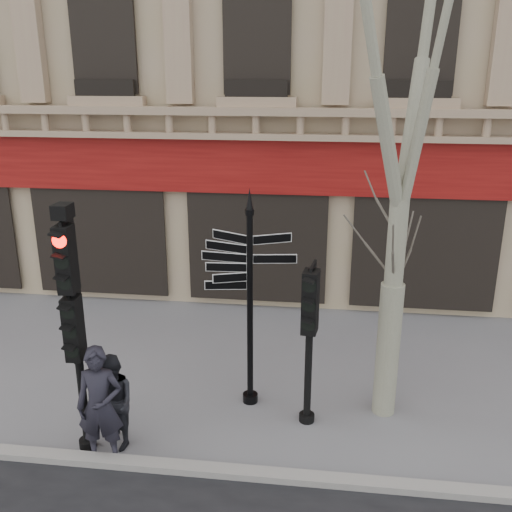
# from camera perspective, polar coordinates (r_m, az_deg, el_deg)

# --- Properties ---
(ground) EXTENTS (80.00, 80.00, 0.00)m
(ground) POSITION_cam_1_polar(r_m,az_deg,el_deg) (10.28, -3.42, -15.94)
(ground) COLOR slate
(ground) RESTS_ON ground
(kerb) EXTENTS (80.00, 0.25, 0.12)m
(kerb) POSITION_cam_1_polar(r_m,az_deg,el_deg) (9.14, -5.13, -20.51)
(kerb) COLOR gray
(kerb) RESTS_ON ground
(fingerpost) EXTENTS (1.71, 1.71, 3.95)m
(fingerpost) POSITION_cam_1_polar(r_m,az_deg,el_deg) (9.55, -0.62, -0.81)
(fingerpost) COLOR black
(fingerpost) RESTS_ON ground
(traffic_signal_main) EXTENTS (0.46, 0.34, 3.99)m
(traffic_signal_main) POSITION_cam_1_polar(r_m,az_deg,el_deg) (8.80, -17.88, -4.39)
(traffic_signal_main) COLOR black
(traffic_signal_main) RESTS_ON ground
(traffic_signal_secondary) EXTENTS (0.50, 0.39, 2.76)m
(traffic_signal_secondary) POSITION_cam_1_polar(r_m,az_deg,el_deg) (9.31, 5.41, -6.23)
(traffic_signal_secondary) COLOR black
(traffic_signal_secondary) RESTS_ON ground
(plane_tree) EXTENTS (3.50, 3.50, 9.31)m
(plane_tree) POSITION_cam_1_polar(r_m,az_deg,el_deg) (9.03, 15.64, 22.47)
(plane_tree) COLOR gray
(plane_tree) RESTS_ON ground
(pedestrian_a) EXTENTS (0.75, 0.54, 1.91)m
(pedestrian_a) POSITION_cam_1_polar(r_m,az_deg,el_deg) (9.14, -15.33, -14.26)
(pedestrian_a) COLOR black
(pedestrian_a) RESTS_ON ground
(pedestrian_b) EXTENTS (0.97, 0.96, 1.58)m
(pedestrian_b) POSITION_cam_1_polar(r_m,az_deg,el_deg) (9.49, -14.13, -14.02)
(pedestrian_b) COLOR black
(pedestrian_b) RESTS_ON ground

